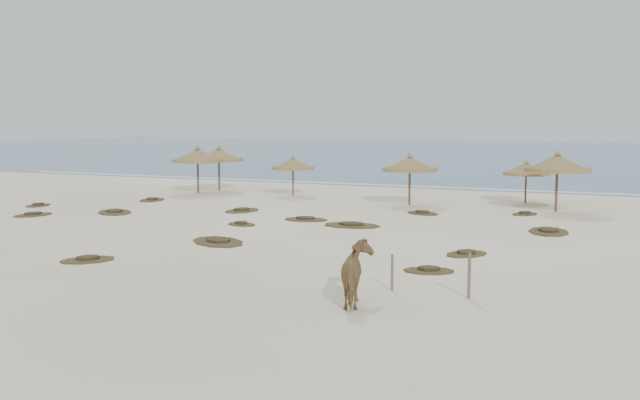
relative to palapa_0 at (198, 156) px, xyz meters
The scene contains 27 objects.
ground 20.39m from the palapa_0, 53.75° to the right, with size 160.00×160.00×0.00m, color white.
ocean 59.93m from the palapa_0, 78.46° to the left, with size 200.00×100.00×0.01m, color #2B5581.
foam_line 15.57m from the palapa_0, 38.93° to the left, with size 70.00×0.60×0.01m, color white.
palapa_0 is the anchor object (origin of this frame).
palapa_1 1.96m from the palapa_0, 77.69° to the left, with size 3.38×3.38×3.01m.
palapa_2 6.32m from the palapa_0, 11.16° to the left, with size 2.97×2.97×2.50m.
palapa_3 14.25m from the palapa_0, ahead, with size 3.12×3.12×2.89m.
palapa_4 20.29m from the palapa_0, ahead, with size 3.22×3.22×2.45m.
palapa_5 22.03m from the palapa_0, ahead, with size 4.35×4.35×3.18m.
horse 28.98m from the palapa_0, 48.97° to the right, with size 0.89×1.94×1.64m, color olive.
fence_post_near 27.88m from the palapa_0, 45.95° to the right, with size 0.08×0.08×1.03m, color #6E6452.
fence_post_far 29.46m from the palapa_0, 42.97° to the right, with size 0.09×0.09×1.25m, color #6E6452.
scrub_0 12.61m from the palapa_0, 97.89° to the right, with size 1.73×2.24×0.16m.
scrub_1 10.23m from the palapa_0, 82.10° to the right, with size 2.96×2.97×0.16m.
scrub_2 14.58m from the palapa_0, 49.41° to the right, with size 1.71×1.37×0.16m.
scrub_3 14.35m from the palapa_0, 36.31° to the right, with size 2.26×1.60×0.16m.
scrub_4 24.66m from the palapa_0, 34.65° to the right, with size 1.85×2.01×0.16m.
scrub_5 23.75m from the palapa_0, 18.78° to the right, with size 2.00×2.75×0.16m.
scrub_6 5.19m from the palapa_0, 92.33° to the right, with size 1.72×2.25×0.16m.
scrub_7 16.60m from the palapa_0, 14.24° to the right, with size 2.18×1.93×0.16m.
scrub_8 10.49m from the palapa_0, 115.18° to the right, with size 1.21×1.71×0.16m.
scrub_9 18.85m from the palapa_0, 54.79° to the right, with size 3.24×2.99×0.16m.
scrub_10 20.98m from the palapa_0, ahead, with size 1.65×1.83×0.16m.
scrub_11 21.98m from the palapa_0, 66.87° to the right, with size 2.09×2.15×0.16m.
scrub_12 26.24m from the palapa_0, 41.15° to the right, with size 1.86×1.50×0.16m.
scrub_13 10.04m from the palapa_0, 43.89° to the right, with size 1.76×2.40×0.16m.
scrub_14 17.01m from the palapa_0, 33.34° to the right, with size 2.69×1.81×0.16m.
Camera 1 is at (13.25, -22.50, 4.84)m, focal length 40.00 mm.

